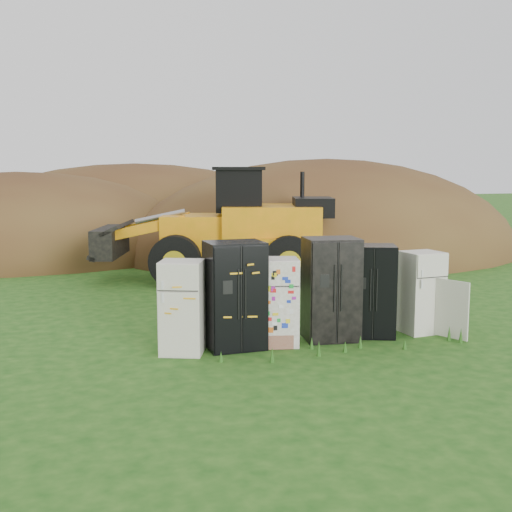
{
  "coord_description": "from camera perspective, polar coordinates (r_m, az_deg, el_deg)",
  "views": [
    {
      "loc": [
        -4.64,
        -10.96,
        3.26
      ],
      "look_at": [
        -0.41,
        2.0,
        1.4
      ],
      "focal_mm": 45.0,
      "sensor_mm": 36.0,
      "label": 1
    }
  ],
  "objects": [
    {
      "name": "ground",
      "position": [
        12.34,
        4.73,
        -7.56
      ],
      "size": [
        120.0,
        120.0,
        0.0
      ],
      "primitive_type": "plane",
      "color": "#194913",
      "rests_on": "ground"
    },
    {
      "name": "dirt_mound_left",
      "position": [
        26.19,
        -20.23,
        0.15
      ],
      "size": [
        14.92,
        11.19,
        6.3
      ],
      "primitive_type": "ellipsoid",
      "color": "#482917",
      "rests_on": "ground"
    },
    {
      "name": "fridge_black_right",
      "position": [
        12.72,
        10.22,
        -3.05
      ],
      "size": [
        1.11,
        1.03,
        1.79
      ],
      "primitive_type": null,
      "rotation": [
        0.0,
        0.0,
        -0.39
      ],
      "color": "black",
      "rests_on": "ground"
    },
    {
      "name": "dirt_mound_right",
      "position": [
        24.8,
        6.19,
        0.18
      ],
      "size": [
        15.41,
        11.3,
        7.27
      ],
      "primitive_type": "ellipsoid",
      "color": "#482917",
      "rests_on": "ground"
    },
    {
      "name": "dirt_mound_back",
      "position": [
        29.29,
        -10.55,
        1.25
      ],
      "size": [
        17.23,
        11.49,
        6.98
      ],
      "primitive_type": "ellipsoid",
      "color": "#482917",
      "rests_on": "ground"
    },
    {
      "name": "fridge_open_door",
      "position": [
        13.22,
        14.45,
        -3.13
      ],
      "size": [
        0.78,
        0.72,
        1.63
      ],
      "primitive_type": null,
      "rotation": [
        0.0,
        0.0,
        0.06
      ],
      "color": "silver",
      "rests_on": "ground"
    },
    {
      "name": "wheel_loader",
      "position": [
        18.72,
        -4.01,
        2.84
      ],
      "size": [
        7.36,
        4.76,
        3.31
      ],
      "primitive_type": null,
      "rotation": [
        0.0,
        0.0,
        -0.32
      ],
      "color": "orange",
      "rests_on": "ground"
    },
    {
      "name": "fridge_black_side",
      "position": [
        11.66,
        -1.9,
        -3.5
      ],
      "size": [
        1.03,
        0.81,
        1.96
      ],
      "primitive_type": null,
      "rotation": [
        0.0,
        0.0,
        0.01
      ],
      "color": "black",
      "rests_on": "ground"
    },
    {
      "name": "fridge_dark_mid",
      "position": [
        12.34,
        6.69,
        -2.92
      ],
      "size": [
        1.11,
        0.96,
        1.96
      ],
      "primitive_type": null,
      "rotation": [
        0.0,
        0.0,
        -0.15
      ],
      "color": "black",
      "rests_on": "ground"
    },
    {
      "name": "fridge_leftmost",
      "position": [
        11.43,
        -6.59,
        -4.54
      ],
      "size": [
        0.94,
        0.93,
        1.66
      ],
      "primitive_type": null,
      "rotation": [
        0.0,
        0.0,
        -0.39
      ],
      "color": "silver",
      "rests_on": "ground"
    },
    {
      "name": "fridge_sticker",
      "position": [
        11.89,
        1.96,
        -4.1
      ],
      "size": [
        0.86,
        0.82,
        1.62
      ],
      "primitive_type": null,
      "rotation": [
        0.0,
        0.0,
        -0.24
      ],
      "color": "white",
      "rests_on": "ground"
    }
  ]
}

